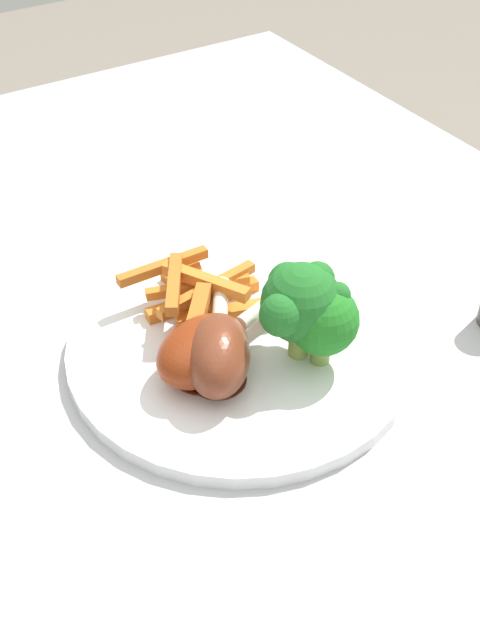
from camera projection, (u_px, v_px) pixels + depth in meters
dining_table at (217, 502)px, 0.63m from camera, size 1.19×0.89×0.75m
dinner_plate at (240, 345)px, 0.61m from camera, size 0.27×0.27×0.01m
broccoli_floret_front at (320, 318)px, 0.57m from camera, size 0.05×0.05×0.07m
broccoli_floret_middle at (299, 301)px, 0.56m from camera, size 0.07×0.07×0.08m
carrot_fries_pile at (200, 295)px, 0.62m from camera, size 0.11×0.11×0.04m
chicken_drumstick_near at (207, 348)px, 0.57m from camera, size 0.07×0.13×0.04m
chicken_drumstick_far at (218, 351)px, 0.56m from camera, size 0.12×0.09×0.05m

